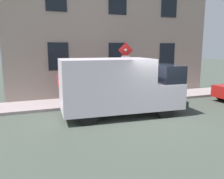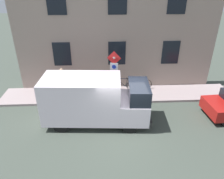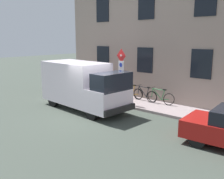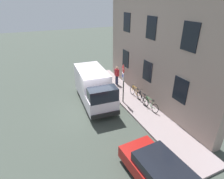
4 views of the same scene
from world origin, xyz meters
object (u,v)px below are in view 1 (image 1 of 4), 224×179
sign_post_stacked (125,64)px  bicycle_black (127,89)px  bicycle_green (142,88)px  delivery_van (119,86)px  bicycle_orange (111,90)px  pedestrian (62,84)px

sign_post_stacked → bicycle_black: (1.34, -0.71, -1.62)m
sign_post_stacked → bicycle_green: size_ratio=1.72×
delivery_van → bicycle_green: (3.24, -2.84, -0.82)m
bicycle_orange → pedestrian: size_ratio=1.00×
bicycle_green → bicycle_black: same height
delivery_van → pedestrian: bearing=128.8°
pedestrian → delivery_van: bearing=25.0°
bicycle_orange → pedestrian: bearing=5.5°
bicycle_black → pedestrian: 3.92m
delivery_van → bicycle_green: delivery_van is taller
bicycle_black → bicycle_orange: 1.02m
delivery_van → bicycle_orange: 3.44m
sign_post_stacked → pedestrian: sign_post_stacked is taller
bicycle_green → bicycle_black: bearing=-5.2°
sign_post_stacked → bicycle_black: 2.22m
sign_post_stacked → pedestrian: size_ratio=1.72×
bicycle_green → bicycle_orange: (0.00, 2.03, 0.00)m
bicycle_green → bicycle_orange: bearing=-5.2°
sign_post_stacked → bicycle_orange: (1.34, 0.30, -1.62)m
sign_post_stacked → bicycle_green: bearing=-52.4°
sign_post_stacked → bicycle_orange: size_ratio=1.72×
delivery_van → bicycle_green: bearing=52.5°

